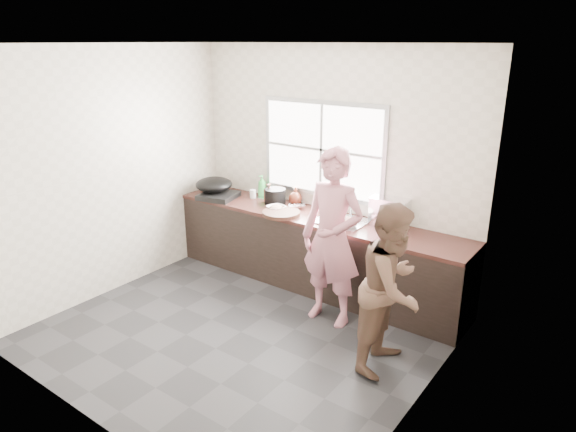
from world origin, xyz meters
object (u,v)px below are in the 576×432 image
Objects in this scene: black_pot at (275,196)px; person_side at (392,288)px; bowl_mince at (276,208)px; glass_jar at (253,194)px; woman at (332,244)px; bowl_held at (347,224)px; pot_lid_right at (267,197)px; bottle_brown_tall at (269,194)px; plate_food at (275,204)px; cutting_board at (281,213)px; bottle_brown_short at (295,196)px; burner at (218,196)px; bottle_green at (262,186)px; pot_lid_left at (211,197)px; dish_rack at (391,211)px; bowl_crabs at (346,225)px; wok at (214,184)px.

person_side is at bearing -26.22° from black_pot.
glass_jar is (-0.53, 0.22, 0.03)m from bowl_mince.
woman is 8.69× the size of bowl_held.
person_side is 2.52m from pot_lid_right.
plate_food is at bearing -18.91° from bottle_brown_tall.
bowl_held is (0.79, 0.11, 0.01)m from cutting_board.
cutting_board is 2.05× the size of bowl_mince.
person_side is 3.49× the size of cutting_board.
pot_lid_right is (-0.43, 0.00, -0.09)m from bottle_brown_short.
cutting_board is 1.02m from burner.
black_pot reaches higher than cutting_board.
bowl_held is 1.02× the size of bottle_brown_short.
woman is 1.70m from glass_jar.
pot_lid_left is (-0.48, -0.43, -0.13)m from bottle_green.
bowl_crabs is at bearing -135.97° from dish_rack.
black_pot is at bearing 13.26° from wok.
wok reaches higher than pot_lid_left.
plate_food is (-1.99, 0.96, 0.12)m from person_side.
glass_jar is at bearing 156.24° from woman.
pot_lid_right is at bearing 180.00° from bottle_brown_short.
bottle_green is 2.60× the size of glass_jar.
bottle_green reaches higher than pot_lid_right.
cutting_board is 1.11m from pot_lid_left.
bowl_crabs is 0.75× the size of bottle_green.
black_pot reaches higher than pot_lid_left.
wok is at bearing 166.62° from woman.
bowl_crabs is (-0.90, 0.77, 0.15)m from person_side.
plate_food is (-0.29, 0.27, -0.01)m from cutting_board.
bottle_brown_tall is 0.77m from pot_lid_left.
cutting_board is (-0.88, 0.34, 0.05)m from woman.
plate_food is 0.84× the size of pot_lid_left.
glass_jar is (-0.68, 0.32, 0.03)m from cutting_board.
person_side is at bearing -22.21° from cutting_board.
pot_lid_left is (-2.81, 0.71, 0.12)m from person_side.
bottle_brown_tall is (0.22, -0.13, -0.03)m from bottle_green.
pot_lid_left is at bearing -174.76° from bowl_mince.
plate_food is 0.39m from glass_jar.
woman reaches higher than bowl_held.
bottle_green is at bearing 151.78° from woman.
bowl_crabs is 1.03× the size of plate_food.
woman is 1.28m from bottle_brown_short.
bowl_crabs is 1.91m from pot_lid_left.
wok is (-1.02, -0.34, 0.05)m from bottle_brown_short.
pot_lid_right is at bearing 39.29° from burner.
bottle_brown_tall is (-1.20, 0.23, 0.07)m from bowl_crabs.
woman is 3.61× the size of wok.
wok reaches higher than bottle_brown_short.
person_side is 7.50× the size of plate_food.
glass_jar is (-0.05, -0.12, -0.08)m from bottle_green.
bottle_brown_short is 0.44m from pot_lid_right.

